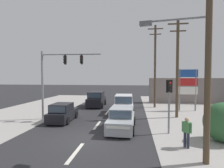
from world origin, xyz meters
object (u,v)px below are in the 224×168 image
at_px(suv_kerbside_parked, 124,105).
at_px(hatchback_crossing_left, 63,113).
at_px(utility_pole_background_right, 155,65).
at_px(pedestal_signal_right_kerb, 169,97).
at_px(suv_receding_far, 96,99).
at_px(shopping_plaza_sign, 188,84).
at_px(utility_pole_foreground_right, 204,54).
at_px(traffic_signal_mast, 57,72).
at_px(utility_pole_midground_right, 177,66).
at_px(pedestrian_at_kerb, 187,131).
at_px(sedan_oncoming_near, 122,120).

height_order(suv_kerbside_parked, hatchback_crossing_left, suv_kerbside_parked).
xyz_separation_m(utility_pole_background_right, pedestal_signal_right_kerb, (-0.20, -10.10, -2.84)).
bearing_deg(suv_receding_far, suv_kerbside_parked, -46.27).
bearing_deg(shopping_plaza_sign, utility_pole_foreground_right, -103.12).
bearing_deg(traffic_signal_mast, suv_receding_far, 75.07).
bearing_deg(shopping_plaza_sign, suv_kerbside_parked, -161.49).
bearing_deg(utility_pole_foreground_right, traffic_signal_mast, 145.57).
relative_size(utility_pole_background_right, shopping_plaza_sign, 2.18).
bearing_deg(utility_pole_background_right, suv_kerbside_parked, -131.42).
height_order(utility_pole_background_right, suv_kerbside_parked, utility_pole_background_right).
relative_size(utility_pole_foreground_right, utility_pole_midground_right, 0.96).
bearing_deg(traffic_signal_mast, suv_kerbside_parked, 30.37).
distance_m(suv_kerbside_parked, hatchback_crossing_left, 6.25).
xyz_separation_m(suv_kerbside_parked, pedestrian_at_kerb, (3.83, -8.36, 0.04)).
relative_size(utility_pole_foreground_right, suv_receding_far, 1.89).
xyz_separation_m(utility_pole_foreground_right, traffic_signal_mast, (-9.70, 6.65, -0.55)).
bearing_deg(sedan_oncoming_near, suv_receding_far, 112.71).
xyz_separation_m(shopping_plaza_sign, suv_kerbside_parked, (-6.89, -2.31, -2.10)).
height_order(utility_pole_background_right, sedan_oncoming_near, utility_pole_background_right).
relative_size(utility_pole_foreground_right, traffic_signal_mast, 1.45).
height_order(utility_pole_foreground_right, pedestrian_at_kerb, utility_pole_foreground_right).
height_order(pedestal_signal_right_kerb, suv_kerbside_parked, pedestal_signal_right_kerb).
bearing_deg(suv_kerbside_parked, hatchback_crossing_left, -142.15).
bearing_deg(suv_receding_far, hatchback_crossing_left, -98.74).
bearing_deg(shopping_plaza_sign, utility_pole_midground_right, -118.78).
bearing_deg(suv_receding_far, utility_pole_midground_right, -30.33).
bearing_deg(traffic_signal_mast, utility_pole_background_right, 38.55).
bearing_deg(suv_kerbside_parked, shopping_plaza_sign, 18.51).
relative_size(utility_pole_midground_right, traffic_signal_mast, 1.50).
relative_size(utility_pole_foreground_right, hatchback_crossing_left, 2.35).
distance_m(suv_receding_far, hatchback_crossing_left, 7.83).
bearing_deg(utility_pole_midground_right, suv_receding_far, 149.67).
xyz_separation_m(suv_kerbside_parked, suv_receding_far, (-3.74, 3.91, 0.00)).
relative_size(sedan_oncoming_near, pedestrian_at_kerb, 2.62).
distance_m(utility_pole_background_right, suv_kerbside_parked, 6.92).
xyz_separation_m(pedestal_signal_right_kerb, sedan_oncoming_near, (-3.16, 0.59, -1.71)).
xyz_separation_m(pedestal_signal_right_kerb, suv_receding_far, (-7.09, 9.99, -1.53)).
bearing_deg(shopping_plaza_sign, traffic_signal_mast, -155.86).
xyz_separation_m(suv_kerbside_parked, sedan_oncoming_near, (0.19, -5.48, -0.18)).
height_order(utility_pole_background_right, suv_receding_far, utility_pole_background_right).
bearing_deg(utility_pole_foreground_right, shopping_plaza_sign, 76.88).
distance_m(utility_pole_midground_right, hatchback_crossing_left, 11.02).
xyz_separation_m(utility_pole_midground_right, pedestrian_at_kerb, (-1.14, -7.18, -3.82)).
bearing_deg(hatchback_crossing_left, sedan_oncoming_near, -17.86).
bearing_deg(pedestrian_at_kerb, pedestal_signal_right_kerb, 101.75).
bearing_deg(sedan_oncoming_near, suv_kerbside_parked, 92.00).
distance_m(traffic_signal_mast, suv_kerbside_parked, 7.34).
distance_m(utility_pole_foreground_right, suv_kerbside_parked, 11.41).
bearing_deg(traffic_signal_mast, shopping_plaza_sign, 24.14).
xyz_separation_m(utility_pole_midground_right, hatchback_crossing_left, (-9.90, -2.64, -4.04)).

